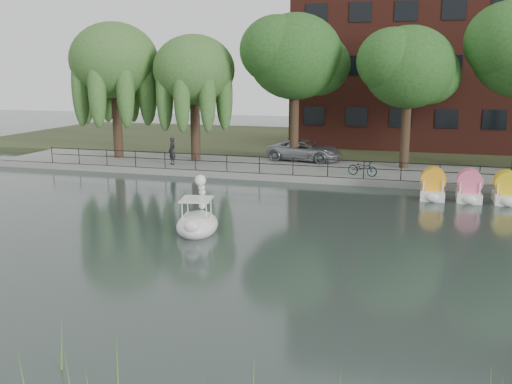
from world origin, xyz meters
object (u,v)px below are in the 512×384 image
at_px(minivan, 305,149).
at_px(bicycle, 363,167).
at_px(pedestrian, 172,149).
at_px(swan_boat, 198,220).

relative_size(minivan, bicycle, 3.26).
bearing_deg(bicycle, pedestrian, 103.38).
xyz_separation_m(minivan, pedestrian, (-7.73, -3.91, 0.21)).
distance_m(bicycle, swan_boat, 13.10).
height_order(minivan, bicycle, minivan).
bearing_deg(pedestrian, bicycle, 33.38).
distance_m(minivan, bicycle, 6.18).
bearing_deg(pedestrian, swan_boat, -25.54).
xyz_separation_m(bicycle, swan_boat, (-5.17, -12.02, -0.43)).
distance_m(minivan, swan_boat, 16.55).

